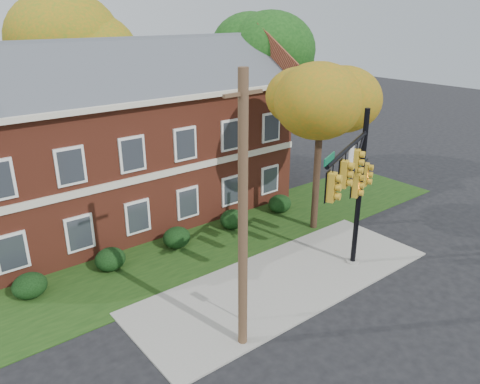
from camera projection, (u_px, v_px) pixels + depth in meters
ground at (301, 292)px, 19.67m from camera, size 120.00×120.00×0.00m
sidewalk at (285, 281)px, 20.39m from camera, size 14.00×5.00×0.08m
grass_strip at (218, 240)px, 24.04m from camera, size 30.00×6.00×0.04m
apartment_building at (122, 130)px, 25.42m from camera, size 18.80×8.80×9.74m
hedge_far_left at (30, 286)px, 19.14m from camera, size 1.40×1.26×1.05m
hedge_left at (110, 259)px, 21.17m from camera, size 1.40×1.26×1.05m
hedge_center at (177, 237)px, 23.21m from camera, size 1.40×1.26×1.05m
hedge_right at (232, 219)px, 25.24m from camera, size 1.40×1.26×1.05m
hedge_far_right at (280, 204)px, 27.27m from camera, size 1.40×1.26×1.05m
tree_near_right at (326, 105)px, 23.11m from camera, size 4.50×4.25×8.58m
tree_right_rear at (268, 57)px, 31.48m from camera, size 6.30×5.95×10.62m
tree_far_rear at (83, 47)px, 30.52m from camera, size 6.84×6.46×11.52m
traffic_signal at (354, 181)px, 19.12m from camera, size 6.05×2.81×7.30m
utility_pole at (243, 219)px, 14.87m from camera, size 1.49×0.34×9.56m
sign_post at (243, 289)px, 17.24m from camera, size 0.31×0.07×2.14m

